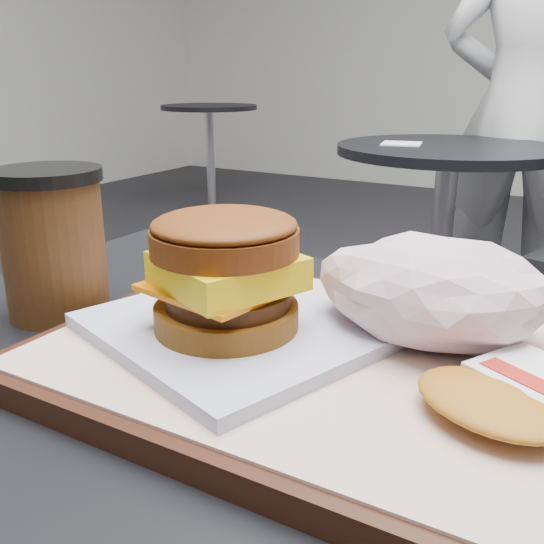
{
  "coord_description": "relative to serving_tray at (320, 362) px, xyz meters",
  "views": [
    {
      "loc": [
        0.14,
        -0.29,
        0.97
      ],
      "look_at": [
        -0.07,
        0.06,
        0.83
      ],
      "focal_mm": 40.0,
      "sensor_mm": 36.0,
      "label": 1
    }
  ],
  "objects": [
    {
      "name": "breakfast_sandwich",
      "position": [
        -0.06,
        -0.02,
        0.05
      ],
      "size": [
        0.23,
        0.22,
        0.09
      ],
      "color": "silver",
      "rests_on": "serving_tray"
    },
    {
      "name": "coffee_cup",
      "position": [
        -0.24,
        -0.01,
        0.06
      ],
      "size": [
        0.09,
        0.09,
        0.13
      ],
      "color": "#432510",
      "rests_on": "customer_table"
    },
    {
      "name": "napkin",
      "position": [
        -0.47,
        1.55,
        -0.03
      ],
      "size": [
        0.14,
        0.14,
        0.0
      ],
      "primitive_type": "cube",
      "rotation": [
        0.0,
        0.0,
        0.22
      ],
      "color": "white",
      "rests_on": "neighbor_table"
    },
    {
      "name": "crumpled_wrapper",
      "position": [
        0.06,
        0.06,
        0.05
      ],
      "size": [
        0.16,
        0.13,
        0.07
      ],
      "primitive_type": null,
      "color": "silver",
      "rests_on": "serving_tray"
    },
    {
      "name": "neighbor_table",
      "position": [
        -0.33,
        1.6,
        -0.23
      ],
      "size": [
        0.7,
        0.7,
        0.75
      ],
      "color": "black",
      "rests_on": "ground"
    },
    {
      "name": "bg_table_mid",
      "position": [
        -2.38,
        3.15,
        -0.22
      ],
      "size": [
        0.66,
        0.66,
        0.75
      ],
      "color": "black",
      "rests_on": "ground"
    },
    {
      "name": "patron",
      "position": [
        -0.18,
        2.03,
        0.06
      ],
      "size": [
        0.65,
        0.47,
        1.67
      ],
      "primitive_type": "imported",
      "rotation": [
        0.0,
        0.0,
        3.26
      ],
      "color": "silver",
      "rests_on": "ground"
    },
    {
      "name": "hash_brown",
      "position": [
        0.13,
        -0.02,
        0.02
      ],
      "size": [
        0.13,
        0.12,
        0.02
      ],
      "color": "white",
      "rests_on": "serving_tray"
    },
    {
      "name": "serving_tray",
      "position": [
        0.0,
        0.0,
        0.0
      ],
      "size": [
        0.38,
        0.28,
        0.02
      ],
      "color": "black",
      "rests_on": "customer_table"
    }
  ]
}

